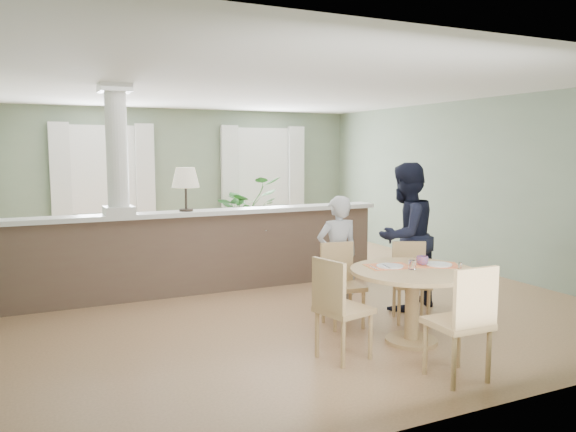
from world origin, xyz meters
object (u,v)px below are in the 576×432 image
dining_table (413,284)px  chair_far_boy (341,280)px  houseplant (246,212)px  child_person (337,256)px  chair_far_man (410,277)px  chair_side (338,304)px  sofa (243,241)px  chair_near (464,318)px  man_person (405,236)px

dining_table → chair_far_boy: chair_far_boy is taller
houseplant → dining_table: houseplant is taller
child_person → chair_far_man: bearing=148.3°
dining_table → chair_far_man: bearing=54.2°
houseplant → child_person: size_ratio=1.01×
dining_table → chair_side: chair_side is taller
sofa → child_person: (-0.01, -3.09, 0.28)m
dining_table → child_person: child_person is taller
sofa → chair_far_man: 3.63m
houseplant → dining_table: 5.81m
chair_far_man → dining_table: bearing=-99.4°
dining_table → chair_far_boy: (-0.34, 0.82, -0.10)m
houseplant → child_person: (-0.68, -4.67, -0.00)m
houseplant → chair_near: 6.79m
dining_table → chair_near: size_ratio=1.25×
houseplant → man_person: man_person is taller
dining_table → houseplant: bearing=85.3°
child_person → chair_side: bearing=64.7°
chair_far_boy → child_person: (0.13, 0.30, 0.20)m
chair_far_man → child_person: bearing=170.0°
dining_table → chair_far_boy: 0.89m
sofa → chair_far_man: size_ratio=3.23×
chair_far_boy → chair_far_man: chair_far_boy is taller
chair_far_man → man_person: man_person is taller
chair_near → man_person: size_ratio=0.56×
dining_table → chair_side: (-0.91, -0.10, -0.07)m
chair_far_man → sofa: bearing=126.7°
chair_far_boy → sofa: bearing=94.2°
chair_far_boy → chair_far_man: (0.79, -0.19, -0.01)m
chair_near → chair_far_man: bearing=-112.0°
dining_table → chair_near: bearing=-103.3°
houseplant → dining_table: (-0.48, -5.79, -0.11)m
chair_side → child_person: size_ratio=0.68×
chair_side → chair_near: bearing=-154.9°
chair_far_man → man_person: size_ratio=0.50×
sofa → chair_far_man: bearing=-92.1°
chair_near → child_person: (0.02, 2.08, 0.15)m
chair_far_boy → man_person: man_person is taller
chair_far_man → chair_near: chair_near is taller
sofa → chair_far_boy: bearing=-104.9°
houseplant → chair_side: (-1.39, -5.89, -0.18)m
chair_far_boy → man_person: (1.00, 0.19, 0.39)m
sofa → man_person: size_ratio=1.60×
chair_side → man_person: 1.96m
man_person → chair_near: bearing=48.7°
chair_far_man → chair_near: (-0.68, -1.59, 0.06)m
houseplant → chair_far_man: houseplant is taller
child_person → chair_near: bearing=94.1°
chair_near → chair_side: (-0.68, 0.86, -0.02)m
chair_near → dining_table: bearing=-102.1°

